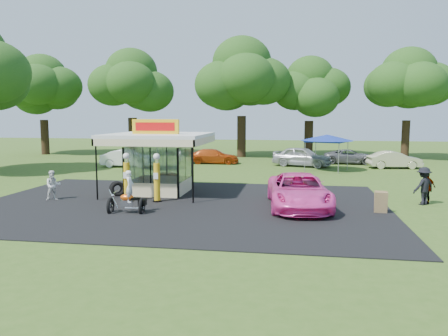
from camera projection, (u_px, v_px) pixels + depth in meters
The scene contains 25 objects.
ground at pixel (169, 214), 19.55m from camera, with size 120.00×120.00×0.00m, color #36551A.
asphalt_apron at pixel (180, 204), 21.51m from camera, with size 20.00×14.00×0.04m, color black.
gas_station_kiosk at pixel (159, 162), 24.55m from camera, with size 5.40×5.40×4.18m.
gas_pump_left at pixel (127, 178), 22.21m from camera, with size 0.47×0.47×2.51m.
gas_pump_right at pixel (157, 179), 22.03m from camera, with size 0.47×0.47×2.49m.
motorcycle at pixel (129, 196), 19.51m from camera, with size 1.75×0.95×2.03m.
spare_tires at pixel (117, 189), 23.77m from camera, with size 1.03×0.96×0.84m.
a_frame_sign at pixel (381, 203), 19.54m from camera, with size 0.59×0.56×1.00m.
kiosk_car at pixel (170, 179), 26.87m from camera, with size 1.13×2.82×0.96m, color gold.
pink_sedan at pixel (299, 191), 20.65m from camera, with size 2.72×5.89×1.64m, color #FE45B1.
spectator_west at pixel (53, 185), 22.59m from camera, with size 0.76×0.59×1.56m, color white.
spectator_east_a at pixel (424, 186), 21.44m from camera, with size 1.21×0.70×1.87m, color black.
spectator_east_b at pixel (427, 188), 21.61m from camera, with size 0.97×0.40×1.65m, color gray.
bg_car_a at pixel (127, 158), 37.25m from camera, with size 1.54×4.42×1.46m, color white.
bg_car_b at pixel (214, 156), 39.87m from camera, with size 1.87×4.60×1.33m, color #B6400E.
bg_car_c at pixel (302, 157), 37.61m from camera, with size 2.02×5.02×1.71m, color #A5A5AA.
bg_car_d at pixel (350, 157), 39.67m from camera, with size 2.16×4.68×1.30m, color #5D5D60.
bg_car_e at pixel (394, 160), 36.26m from camera, with size 1.51×4.32×1.42m, color #BCB890.
tent_west at pixel (145, 139), 35.56m from camera, with size 3.91×3.91×2.73m.
tent_east at pixel (327, 138), 34.56m from camera, with size 4.12×4.12×2.88m.
oak_far_a at pixel (43, 92), 48.68m from camera, with size 9.19×9.19×10.89m.
oak_far_b at pixel (132, 89), 48.00m from camera, with size 9.58×9.58×11.42m.
oak_far_c at pixel (242, 83), 45.44m from camera, with size 10.40×10.40×12.26m.
oak_far_d at pixel (310, 94), 47.43m from camera, with size 8.86×8.86×10.54m.
oak_far_e at pixel (408, 90), 43.16m from camera, with size 9.09×9.09×10.82m.
Camera 1 is at (5.52, -18.52, 4.39)m, focal length 35.00 mm.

